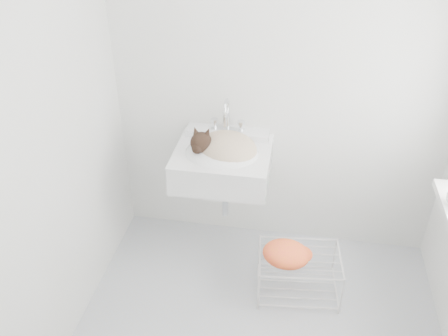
# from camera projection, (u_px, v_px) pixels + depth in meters

# --- Properties ---
(back_wall) EXTENTS (2.20, 0.02, 2.50)m
(back_wall) POSITION_uv_depth(u_px,v_px,m) (282.00, 79.00, 2.96)
(back_wall) COLOR silver
(back_wall) RESTS_ON ground
(left_wall) EXTENTS (0.02, 2.00, 2.50)m
(left_wall) POSITION_uv_depth(u_px,v_px,m) (40.00, 145.00, 2.29)
(left_wall) COLOR silver
(left_wall) RESTS_ON ground
(sink) EXTENTS (0.61, 0.53, 0.24)m
(sink) POSITION_uv_depth(u_px,v_px,m) (223.00, 151.00, 3.01)
(sink) COLOR white
(sink) RESTS_ON back_wall
(faucet) EXTENTS (0.22, 0.16, 0.22)m
(faucet) POSITION_uv_depth(u_px,v_px,m) (227.00, 118.00, 3.08)
(faucet) COLOR silver
(faucet) RESTS_ON sink
(cat) EXTENTS (0.41, 0.34, 0.25)m
(cat) POSITION_uv_depth(u_px,v_px,m) (224.00, 147.00, 2.97)
(cat) COLOR beige
(cat) RESTS_ON sink
(wire_rack) EXTENTS (0.54, 0.41, 0.30)m
(wire_rack) POSITION_uv_depth(u_px,v_px,m) (298.00, 274.00, 3.08)
(wire_rack) COLOR silver
(wire_rack) RESTS_ON floor
(towel) EXTENTS (0.31, 0.24, 0.12)m
(towel) POSITION_uv_depth(u_px,v_px,m) (286.00, 258.00, 2.94)
(towel) COLOR #EE9D00
(towel) RESTS_ON wire_rack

